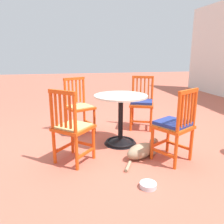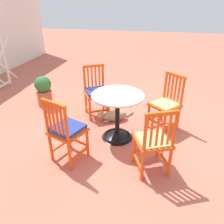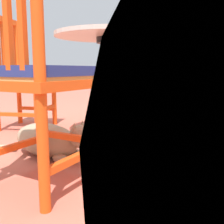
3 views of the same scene
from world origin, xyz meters
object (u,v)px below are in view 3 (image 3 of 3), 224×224
object	(u,v)px
orange_chair_at_corner	(137,75)
tabby_cat	(51,141)
orange_chair_near_fence	(36,80)
cafe_table	(111,99)
orange_chair_tucked_in	(23,76)

from	to	relation	value
orange_chair_at_corner	tabby_cat	xyz separation A→B (m)	(1.12, 0.74, -0.34)
orange_chair_near_fence	tabby_cat	world-z (taller)	orange_chair_near_fence
orange_chair_near_fence	cafe_table	bearing A→B (deg)	-141.73
orange_chair_tucked_in	tabby_cat	world-z (taller)	orange_chair_tucked_in
orange_chair_at_corner	tabby_cat	bearing A→B (deg)	33.37
orange_chair_at_corner	orange_chair_tucked_in	world-z (taller)	same
cafe_table	orange_chair_at_corner	size ratio (longest dim) A/B	0.83
tabby_cat	orange_chair_tucked_in	bearing A→B (deg)	-93.25
orange_chair_tucked_in	tabby_cat	bearing A→B (deg)	86.75
orange_chair_tucked_in	tabby_cat	size ratio (longest dim) A/B	1.55
tabby_cat	cafe_table	bearing A→B (deg)	-160.21
orange_chair_at_corner	orange_chair_tucked_in	bearing A→B (deg)	-7.84
orange_chair_near_fence	orange_chair_at_corner	distance (m)	1.66
orange_chair_at_corner	tabby_cat	size ratio (longest dim) A/B	1.55
orange_chair_near_fence	orange_chair_at_corner	xyz separation A→B (m)	(-1.27, -1.07, -0.01)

